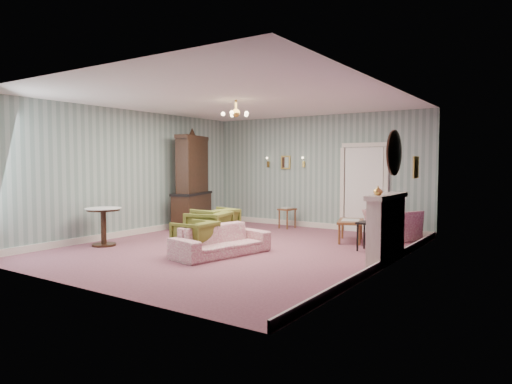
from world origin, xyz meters
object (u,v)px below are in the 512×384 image
Objects in this scene: olive_chair_c at (215,223)px; fireplace at (386,228)px; sofa_chintz at (221,235)px; pedestal_table at (104,227)px; dresser at (192,179)px; olive_chair_a at (195,236)px; coffee_table at (351,231)px; wingback_chair at (392,220)px; olive_chair_b at (209,227)px; side_table_black at (368,237)px.

fireplace is (3.67, 0.05, 0.18)m from olive_chair_c.
sofa_chintz is at bearing -157.68° from fireplace.
sofa_chintz is 2.39× the size of pedestal_table.
dresser is 3.23× the size of pedestal_table.
coffee_table is at bearing 146.24° from olive_chair_a.
olive_chair_b is at bearing 71.54° from wingback_chair.
dresser is 4.37m from coffee_table.
olive_chair_c is 0.88× the size of coffee_table.
pedestal_table is at bearing -152.46° from side_table_black.
pedestal_table is (-5.26, -1.68, -0.19)m from fireplace.
pedestal_table reaches higher than olive_chair_a.
olive_chair_b is at bearing -136.34° from coffee_table.
dresser is 5.70m from fireplace.
sofa_chintz is (0.99, -1.05, -0.04)m from olive_chair_c.
wingback_chair is 2.45m from fireplace.
olive_chair_c is at bearing -145.96° from coffee_table.
olive_chair_c is 3.68m from fireplace.
coffee_table is 1.63× the size of side_table_black.
pedestal_table is (-1.80, -1.16, -0.00)m from olive_chair_b.
fireplace reaches higher than olive_chair_a.
pedestal_table reaches higher than coffee_table.
olive_chair_b is at bearing 35.47° from olive_chair_c.
side_table_black is at bearing 27.54° from pedestal_table.
wingback_chair is at bearing 41.21° from pedestal_table.
sofa_chintz is 2.64m from pedestal_table.
sofa_chintz is (0.44, 0.22, 0.02)m from olive_chair_a.
olive_chair_c is 0.43× the size of sofa_chintz.
olive_chair_b is 3.51m from fireplace.
dresser reaches higher than side_table_black.
sofa_chintz is 3.02m from coffee_table.
fireplace is (0.64, -2.36, 0.14)m from wingback_chair.
fireplace reaches higher than olive_chair_b.
fireplace reaches higher than olive_chair_c.
dresser is 4.49× the size of side_table_black.
olive_chair_a is at bearing -122.54° from coffee_table.
side_table_black is at bearing 117.63° from wingback_chair.
side_table_black is at bearing -36.32° from sofa_chintz.
wingback_chair is 0.72× the size of fireplace.
side_table_black is (3.08, 0.81, -0.12)m from olive_chair_c.
sofa_chintz is at bearing 54.68° from olive_chair_c.
olive_chair_c is at bearing -165.32° from side_table_black.
dresser is at bearing 94.85° from pedestal_table.
wingback_chair is at bearing 139.96° from olive_chair_c.
dresser reaches higher than pedestal_table.
wingback_chair is 1.10× the size of coffee_table.
olive_chair_c is 1.43× the size of side_table_black.
sofa_chintz is 4.02m from wingback_chair.
wingback_chair is 1.04m from coffee_table.
side_table_black is (4.92, -0.52, -0.98)m from dresser.
olive_chair_a is at bearing 9.48° from pedestal_table.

